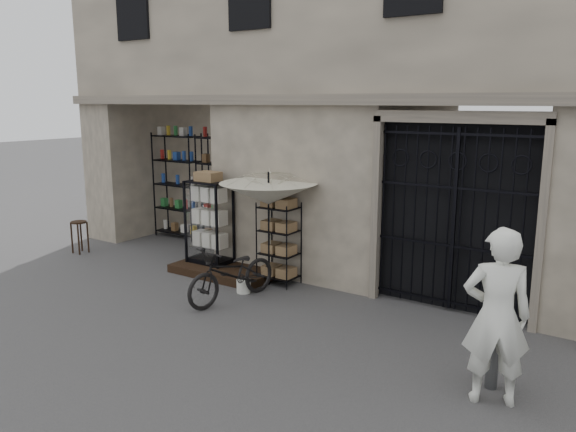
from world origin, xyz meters
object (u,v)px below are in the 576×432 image
Objects in this scene: shopkeeper at (490,401)px; bicycle at (233,301)px; display_cabinet at (209,226)px; wire_rack at (279,244)px; market_umbrella at (268,188)px; white_bucket at (244,286)px; wooden_stool at (80,236)px; steel_bollard at (493,357)px.

bicycle is at bearing -34.61° from shopkeeper.
bicycle is (1.47, -1.09, -0.87)m from display_cabinet.
wire_rack is 0.61× the size of market_umbrella.
white_bucket is 0.45m from bicycle.
white_bucket is at bearing -39.41° from shopkeeper.
shopkeeper is (8.99, -1.32, -0.37)m from wooden_stool.
white_bucket is (-0.22, -0.74, -0.61)m from wire_rack.
steel_bollard is 0.38× the size of shopkeeper.
market_umbrella is 10.09× the size of white_bucket.
wire_rack is 0.99m from white_bucket.
steel_bollard is 0.49m from shopkeeper.
wooden_stool is 0.36× the size of shopkeeper.
bicycle is 2.37× the size of steel_bollard.
bicycle is 2.55× the size of wooden_stool.
white_bucket is at bearing -30.07° from display_cabinet.
market_umbrella reaches higher than shopkeeper.
market_umbrella is 1.24× the size of shopkeeper.
bicycle reaches higher than wooden_stool.
wooden_stool is (-4.65, -0.55, -1.39)m from market_umbrella.
bicycle is 0.91× the size of shopkeeper.
shopkeeper is (5.83, -1.95, -0.87)m from display_cabinet.
wooden_stool is (-4.75, -0.70, -0.36)m from wire_rack.
market_umbrella is 4.88m from wooden_stool.
steel_bollard is (5.75, -1.65, -0.49)m from display_cabinet.
steel_bollard is (4.17, -1.71, -0.35)m from wire_rack.
white_bucket is 0.14× the size of bicycle.
steel_bollard is at bearing -35.66° from wire_rack.
white_bucket is at bearing -119.90° from wire_rack.
shopkeeper is at bearing -76.62° from steel_bollard.
market_umbrella reaches higher than steel_bollard.
bicycle is at bearing -75.55° from white_bucket.
wire_rack is at bearing 8.39° from wooden_stool.
wire_rack is at bearing 94.40° from bicycle.
white_bucket is (1.37, -0.68, -0.75)m from display_cabinet.
wire_rack reaches higher than steel_bollard.
wooden_stool is at bearing -31.77° from shopkeeper.
market_umbrella is (1.48, -0.09, 0.89)m from display_cabinet.
bicycle is at bearing -108.92° from wire_rack.
wooden_stool is (-3.17, -0.64, -0.50)m from display_cabinet.
steel_bollard is at bearing -19.69° from display_cabinet.
wire_rack is 4.52m from steel_bollard.
steel_bollard is at bearing -6.48° from wooden_stool.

